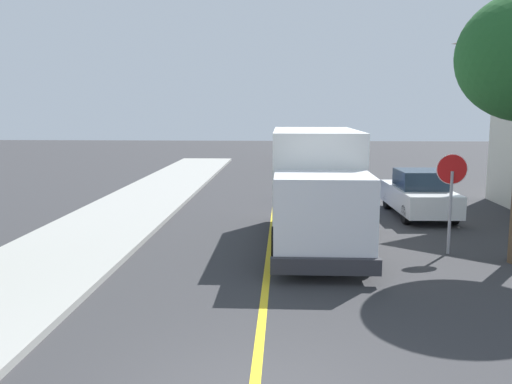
{
  "coord_description": "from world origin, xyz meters",
  "views": [
    {
      "loc": [
        0.39,
        -6.4,
        3.79
      ],
      "look_at": [
        -0.44,
        9.25,
        1.4
      ],
      "focal_mm": 38.08,
      "sensor_mm": 36.0,
      "label": 1
    }
  ],
  "objects_px": {
    "box_truck": "(316,182)",
    "parked_car_near": "(322,184)",
    "stop_sign": "(451,184)",
    "parked_car_mid": "(325,166)",
    "parked_car_far": "(309,156)",
    "parked_car_furthest": "(305,149)",
    "parked_van_across": "(419,194)"
  },
  "relations": [
    {
      "from": "parked_car_near",
      "to": "parked_van_across",
      "type": "distance_m",
      "value": 4.16
    },
    {
      "from": "parked_car_near",
      "to": "parked_car_furthest",
      "type": "bearing_deg",
      "value": 89.87
    },
    {
      "from": "parked_car_far",
      "to": "stop_sign",
      "type": "xyz_separation_m",
      "value": [
        2.74,
        -21.23,
        1.06
      ]
    },
    {
      "from": "parked_van_across",
      "to": "stop_sign",
      "type": "xyz_separation_m",
      "value": [
        -0.46,
        -5.15,
        1.06
      ]
    },
    {
      "from": "parked_car_far",
      "to": "parked_car_furthest",
      "type": "distance_m",
      "value": 6.62
    },
    {
      "from": "box_truck",
      "to": "parked_car_near",
      "type": "xyz_separation_m",
      "value": [
        0.65,
        6.7,
        -0.97
      ]
    },
    {
      "from": "parked_van_across",
      "to": "box_truck",
      "type": "bearing_deg",
      "value": -133.55
    },
    {
      "from": "parked_car_near",
      "to": "parked_van_across",
      "type": "xyz_separation_m",
      "value": [
        3.27,
        -2.58,
        0.0
      ]
    },
    {
      "from": "parked_car_mid",
      "to": "parked_car_furthest",
      "type": "relative_size",
      "value": 1.01
    },
    {
      "from": "parked_car_furthest",
      "to": "parked_van_across",
      "type": "bearing_deg",
      "value": -81.92
    },
    {
      "from": "parked_car_furthest",
      "to": "stop_sign",
      "type": "xyz_separation_m",
      "value": [
        2.77,
        -27.85,
        1.06
      ]
    },
    {
      "from": "box_truck",
      "to": "stop_sign",
      "type": "height_order",
      "value": "box_truck"
    },
    {
      "from": "box_truck",
      "to": "parked_car_near",
      "type": "relative_size",
      "value": 1.63
    },
    {
      "from": "box_truck",
      "to": "stop_sign",
      "type": "bearing_deg",
      "value": -16.43
    },
    {
      "from": "parked_car_near",
      "to": "stop_sign",
      "type": "relative_size",
      "value": 1.67
    },
    {
      "from": "stop_sign",
      "to": "parked_van_across",
      "type": "bearing_deg",
      "value": 84.93
    },
    {
      "from": "parked_van_across",
      "to": "stop_sign",
      "type": "relative_size",
      "value": 1.69
    },
    {
      "from": "box_truck",
      "to": "parked_car_furthest",
      "type": "xyz_separation_m",
      "value": [
        0.7,
        26.83,
        -0.97
      ]
    },
    {
      "from": "parked_car_far",
      "to": "stop_sign",
      "type": "height_order",
      "value": "stop_sign"
    },
    {
      "from": "parked_car_near",
      "to": "parked_car_mid",
      "type": "distance_m",
      "value": 7.3
    },
    {
      "from": "parked_car_furthest",
      "to": "parked_car_far",
      "type": "bearing_deg",
      "value": -89.76
    },
    {
      "from": "parked_car_furthest",
      "to": "parked_van_across",
      "type": "relative_size",
      "value": 0.99
    },
    {
      "from": "parked_car_far",
      "to": "box_truck",
      "type": "bearing_deg",
      "value": -92.05
    },
    {
      "from": "parked_car_far",
      "to": "parked_car_furthest",
      "type": "height_order",
      "value": "same"
    },
    {
      "from": "parked_car_furthest",
      "to": "stop_sign",
      "type": "relative_size",
      "value": 1.67
    },
    {
      "from": "parked_car_near",
      "to": "parked_car_furthest",
      "type": "distance_m",
      "value": 20.13
    },
    {
      "from": "parked_car_near",
      "to": "parked_van_across",
      "type": "bearing_deg",
      "value": -38.25
    },
    {
      "from": "box_truck",
      "to": "parked_car_near",
      "type": "distance_m",
      "value": 6.8
    },
    {
      "from": "box_truck",
      "to": "parked_car_mid",
      "type": "relative_size",
      "value": 1.62
    },
    {
      "from": "parked_car_near",
      "to": "parked_car_far",
      "type": "height_order",
      "value": "same"
    },
    {
      "from": "parked_car_far",
      "to": "parked_car_furthest",
      "type": "relative_size",
      "value": 1.01
    },
    {
      "from": "parked_car_near",
      "to": "parked_car_far",
      "type": "xyz_separation_m",
      "value": [
        0.07,
        13.51,
        0.0
      ]
    }
  ]
}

